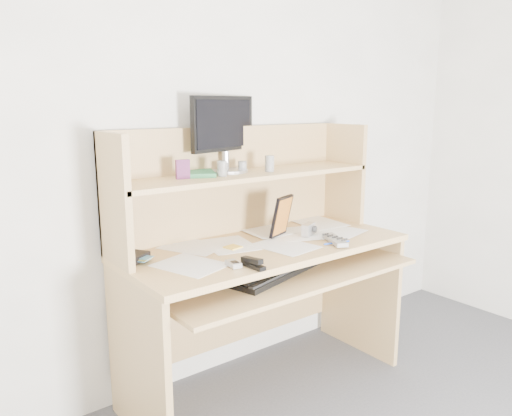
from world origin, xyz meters
TOP-DOWN VIEW (x-y plane):
  - back_wall at (0.00, 1.80)m, footprint 3.60×0.04m
  - desk at (0.00, 1.56)m, footprint 1.40×0.70m
  - paper_clutter at (0.00, 1.48)m, footprint 1.32×0.54m
  - keyboard at (-0.07, 1.35)m, footprint 0.55×0.31m
  - tv_remote at (0.28, 1.30)m, footprint 0.13×0.21m
  - flip_phone at (-0.32, 1.30)m, footprint 0.05×0.08m
  - stapler at (-0.26, 1.24)m, footprint 0.04×0.12m
  - wallet at (-0.62, 1.62)m, footprint 0.15×0.15m
  - sticky_note_pad at (-0.17, 1.53)m, footprint 0.08×0.08m
  - digital_camera at (0.26, 1.47)m, footprint 0.10×0.08m
  - game_case at (0.14, 1.54)m, footprint 0.14×0.07m
  - blue_pen at (0.26, 1.27)m, footprint 0.14×0.04m
  - card_box at (-0.36, 1.64)m, footprint 0.07×0.03m
  - shelf_book at (-0.24, 1.69)m, footprint 0.21×0.24m
  - chip_stack_a at (-0.11, 1.68)m, footprint 0.04×0.04m
  - chip_stack_b at (-0.17, 1.60)m, footprint 0.05×0.05m
  - chip_stack_c at (-0.00, 1.67)m, footprint 0.05×0.05m
  - chip_stack_d at (0.11, 1.59)m, footprint 0.06×0.06m
  - monitor at (-0.07, 1.73)m, footprint 0.42×0.21m

SIDE VIEW (x-z plane):
  - keyboard at x=-0.07m, z-range 0.65..0.69m
  - desk at x=0.00m, z-range 0.04..1.34m
  - paper_clutter at x=0.00m, z-range 0.75..0.76m
  - sticky_note_pad at x=-0.17m, z-range 0.75..0.76m
  - blue_pen at x=0.26m, z-range 0.76..0.76m
  - tv_remote at x=0.28m, z-range 0.76..0.78m
  - flip_phone at x=-0.32m, z-range 0.76..0.78m
  - wallet at x=-0.62m, z-range 0.76..0.79m
  - stapler at x=-0.26m, z-range 0.76..0.79m
  - digital_camera at x=0.26m, z-range 0.76..0.82m
  - game_case at x=0.14m, z-range 0.76..0.96m
  - shelf_book at x=-0.24m, z-range 1.08..1.10m
  - chip_stack_a at x=-0.11m, z-range 1.08..1.13m
  - chip_stack_c at x=0.00m, z-range 1.08..1.13m
  - chip_stack_b at x=-0.17m, z-range 1.08..1.15m
  - chip_stack_d at x=0.11m, z-range 1.08..1.16m
  - card_box at x=-0.36m, z-range 1.08..1.17m
  - back_wall at x=0.00m, z-range 0.00..2.50m
  - monitor at x=-0.07m, z-range 1.09..1.46m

